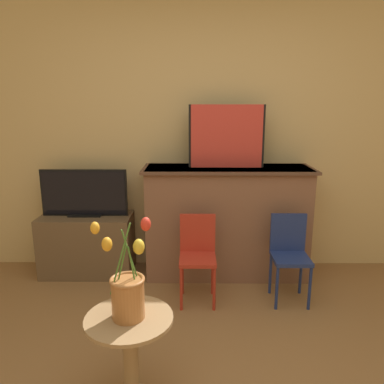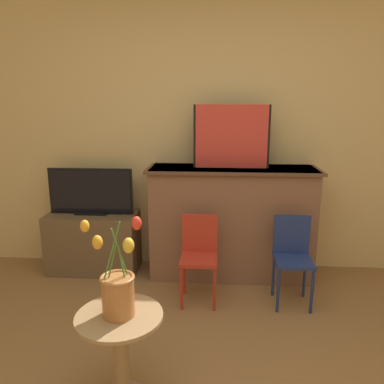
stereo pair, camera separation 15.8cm
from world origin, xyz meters
TOP-DOWN VIEW (x-y plane):
  - wall_back at (0.00, 2.13)m, footprint 8.00×0.06m
  - fireplace_mantel at (0.17, 1.88)m, footprint 1.53×0.48m
  - painting at (0.16, 1.88)m, footprint 0.67×0.03m
  - tv_stand at (-1.14, 1.88)m, footprint 0.84×0.40m
  - tv_monitor at (-1.14, 1.88)m, footprint 0.79×0.12m
  - chair_red at (-0.10, 1.40)m, footprint 0.29×0.29m
  - chair_blue at (0.65, 1.41)m, footprint 0.29×0.29m
  - side_table at (-0.46, 0.28)m, footprint 0.46×0.46m
  - vase_tulips at (-0.46, 0.28)m, footprint 0.27×0.21m

SIDE VIEW (x-z plane):
  - tv_stand at x=-1.14m, z-range 0.00..0.57m
  - side_table at x=-0.46m, z-range 0.08..0.60m
  - chair_red at x=-0.10m, z-range 0.06..0.77m
  - chair_blue at x=0.65m, z-range 0.06..0.77m
  - fireplace_mantel at x=0.17m, z-range 0.01..1.04m
  - vase_tulips at x=-0.46m, z-range 0.41..0.94m
  - tv_monitor at x=-1.14m, z-range 0.56..1.00m
  - painting at x=0.16m, z-range 1.03..1.58m
  - wall_back at x=0.00m, z-range 0.00..2.70m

